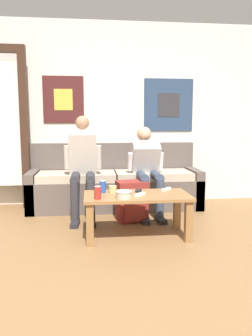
% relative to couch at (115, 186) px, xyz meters
% --- Properties ---
extents(ground_plane, '(18.00, 18.00, 0.00)m').
position_rel_couch_xyz_m(ground_plane, '(0.02, -2.52, -0.30)').
color(ground_plane, brown).
extents(wall_back, '(10.00, 0.07, 2.55)m').
position_rel_couch_xyz_m(wall_back, '(0.02, 0.34, 0.98)').
color(wall_back, silver).
rests_on(wall_back, ground_plane).
extents(couch, '(2.30, 0.68, 0.87)m').
position_rel_couch_xyz_m(couch, '(0.00, 0.00, 0.00)').
color(couch, '#564C47').
rests_on(couch, ground_plane).
extents(coffee_table, '(1.06, 0.53, 0.44)m').
position_rel_couch_xyz_m(coffee_table, '(0.13, -1.20, 0.06)').
color(coffee_table, olive).
rests_on(coffee_table, ground_plane).
extents(person_seated_adult, '(0.47, 0.81, 1.24)m').
position_rel_couch_xyz_m(person_seated_adult, '(-0.42, -0.37, 0.37)').
color(person_seated_adult, '#2D2D33').
rests_on(person_seated_adult, ground_plane).
extents(person_seated_teen, '(0.47, 0.91, 1.10)m').
position_rel_couch_xyz_m(person_seated_teen, '(0.39, -0.33, 0.32)').
color(person_seated_teen, '#384256').
rests_on(person_seated_teen, ground_plane).
extents(backpack, '(0.38, 0.31, 0.48)m').
position_rel_couch_xyz_m(backpack, '(0.15, -0.66, -0.07)').
color(backpack, maroon).
rests_on(backpack, ground_plane).
extents(ceramic_bowl, '(0.16, 0.16, 0.07)m').
position_rel_couch_xyz_m(ceramic_bowl, '(-0.02, -1.35, 0.18)').
color(ceramic_bowl, '#B7B2A8').
rests_on(ceramic_bowl, coffee_table).
extents(pillar_candle, '(0.08, 0.08, 0.08)m').
position_rel_couch_xyz_m(pillar_candle, '(-0.11, -1.08, 0.18)').
color(pillar_candle, tan).
rests_on(pillar_candle, coffee_table).
extents(drink_can_blue, '(0.07, 0.07, 0.12)m').
position_rel_couch_xyz_m(drink_can_blue, '(-0.21, -1.08, 0.20)').
color(drink_can_blue, '#28479E').
rests_on(drink_can_blue, coffee_table).
extents(drink_can_red, '(0.07, 0.07, 0.12)m').
position_rel_couch_xyz_m(drink_can_red, '(-0.27, -1.36, 0.20)').
color(drink_can_red, maroon).
rests_on(drink_can_red, coffee_table).
extents(game_controller_near_left, '(0.12, 0.13, 0.03)m').
position_rel_couch_xyz_m(game_controller_near_left, '(0.15, -1.25, 0.15)').
color(game_controller_near_left, white).
rests_on(game_controller_near_left, coffee_table).
extents(game_controller_near_right, '(0.12, 0.13, 0.03)m').
position_rel_couch_xyz_m(game_controller_near_right, '(0.47, -1.03, 0.15)').
color(game_controller_near_right, white).
rests_on(game_controller_near_right, coffee_table).
extents(cell_phone, '(0.09, 0.15, 0.01)m').
position_rel_couch_xyz_m(cell_phone, '(0.17, -1.05, 0.15)').
color(cell_phone, black).
rests_on(cell_phone, coffee_table).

